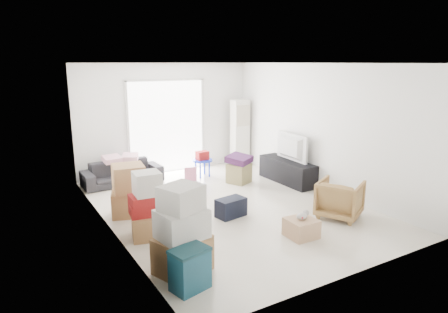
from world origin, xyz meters
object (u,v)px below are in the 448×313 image
sofa (122,169)px  wood_crate (301,228)px  storage_bins (190,269)px  television (288,157)px  armchair (340,197)px  ac_tower (240,133)px  ottoman (239,173)px  tv_console (287,171)px  kids_table (202,159)px

sofa → wood_crate: bearing=-70.8°
sofa → storage_bins: bearing=-98.4°
television → armchair: (-0.57, -2.15, -0.22)m
storage_bins → ac_tower: bearing=51.7°
ottoman → wood_crate: ottoman is taller
armchair → wood_crate: 1.21m
ac_tower → television: bearing=-88.5°
ac_tower → tv_console: ac_tower is taller
sofa → kids_table: 1.90m
ac_tower → sofa: (-3.28, -0.15, -0.53)m
ac_tower → armchair: (-0.52, -4.11, -0.50)m
armchair → storage_bins: (-3.33, -0.76, -0.10)m
sofa → kids_table: sofa is taller
ac_tower → ottoman: (-0.94, -1.43, -0.65)m
wood_crate → sofa: bearing=110.7°
ottoman → ac_tower: bearing=56.8°
tv_console → sofa: (-3.33, 1.81, 0.09)m
television → storage_bins: size_ratio=1.98×
tv_console → ottoman: tv_console is taller
tv_console → kids_table: kids_table is taller
television → kids_table: 2.05m
television → sofa: sofa is taller
ac_tower → wood_crate: (-1.67, -4.41, -0.73)m
storage_bins → wood_crate: size_ratio=1.21×
ac_tower → wood_crate: bearing=-110.7°
armchair → wood_crate: size_ratio=1.68×
ac_tower → kids_table: (-1.42, -0.54, -0.43)m
kids_table → ac_tower: bearing=20.7°
television → sofa: bearing=64.3°
sofa → storage_bins: (-0.57, -4.73, -0.08)m
ottoman → storage_bins: bearing=-130.2°
television → kids_table: size_ratio=1.71×
television → storage_bins: bearing=129.6°
ac_tower → tv_console: 2.06m
storage_bins → kids_table: kids_table is taller
armchair → tv_console: bearing=-42.5°
ac_tower → sofa: bearing=-177.4°
kids_table → tv_console: bearing=-44.1°
armchair → wood_crate: (-1.15, -0.30, -0.22)m
ac_tower → kids_table: size_ratio=2.81×
wood_crate → kids_table: bearing=86.4°
armchair → ottoman: size_ratio=1.66×
television → armchair: 2.24m
ottoman → armchair: bearing=-81.0°
wood_crate → tv_console: bearing=55.0°
sofa → ottoman: bearing=-30.2°
sofa → tv_console: bearing=-30.0°
storage_bins → kids_table: (2.43, 4.34, 0.17)m
sofa → wood_crate: 4.56m
sofa → storage_bins: 4.76m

